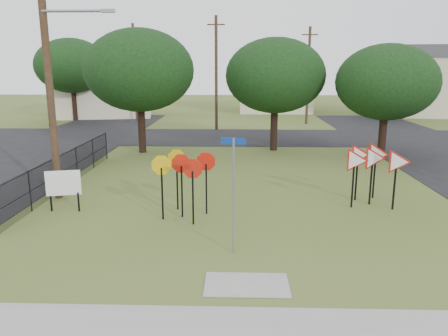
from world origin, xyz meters
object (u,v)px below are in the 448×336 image
Objects in this scene: yield_sign_cluster at (371,160)px; info_board at (63,184)px; street_name_sign at (233,189)px; stop_sign_cluster at (184,170)px.

info_board is at bearing -173.59° from yield_sign_cluster.
street_name_sign reaches higher than yield_sign_cluster.
yield_sign_cluster is at bearing 42.43° from street_name_sign.
street_name_sign is 6.86m from yield_sign_cluster.
stop_sign_cluster is (-1.71, 2.95, -0.17)m from street_name_sign.
street_name_sign is 1.45× the size of stop_sign_cluster.
stop_sign_cluster is at bearing 120.09° from street_name_sign.
street_name_sign reaches higher than info_board.
stop_sign_cluster reaches higher than info_board.
info_board is (-6.06, 3.38, -0.84)m from street_name_sign.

